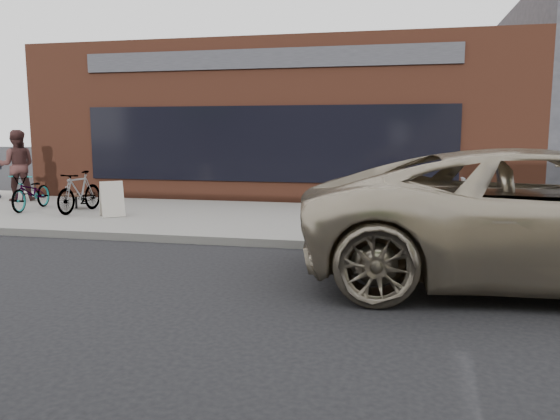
{
  "coord_description": "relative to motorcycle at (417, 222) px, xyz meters",
  "views": [
    {
      "loc": [
        1.54,
        -5.13,
        2.02
      ],
      "look_at": [
        -0.19,
        2.82,
        0.85
      ],
      "focal_mm": 35.0,
      "sensor_mm": 36.0,
      "label": 1
    }
  ],
  "objects": [
    {
      "name": "ground",
      "position": [
        -1.86,
        -3.87,
        -0.56
      ],
      "size": [
        120.0,
        120.0,
        0.0
      ],
      "primitive_type": "plane",
      "color": "black",
      "rests_on": "ground"
    },
    {
      "name": "motorcycle",
      "position": [
        0.0,
        0.0,
        0.0
      ],
      "size": [
        2.06,
        0.72,
        1.3
      ],
      "rotation": [
        0.0,
        0.0,
        0.04
      ],
      "color": "black",
      "rests_on": "ground"
    },
    {
      "name": "near_sidewalk",
      "position": [
        -1.86,
        3.13,
        -0.49
      ],
      "size": [
        44.0,
        6.0,
        0.15
      ],
      "primitive_type": "cube",
      "color": "gray",
      "rests_on": "ground"
    },
    {
      "name": "minivan",
      "position": [
        1.64,
        -1.31,
        0.34
      ],
      "size": [
        6.67,
        3.4,
        1.8
      ],
      "primitive_type": "imported",
      "rotation": [
        0.0,
        0.0,
        1.63
      ],
      "color": "tan",
      "rests_on": "ground"
    },
    {
      "name": "storefront",
      "position": [
        -3.86,
        10.11,
        1.69
      ],
      "size": [
        14.0,
        10.07,
        4.5
      ],
      "color": "#572A1C",
      "rests_on": "ground"
    },
    {
      "name": "bicycle_front",
      "position": [
        -8.96,
        2.48,
        0.02
      ],
      "size": [
        0.77,
        1.69,
        0.86
      ],
      "primitive_type": "imported",
      "rotation": [
        0.0,
        0.0,
        0.12
      ],
      "color": "gray",
      "rests_on": "near_sidewalk"
    },
    {
      "name": "cafe_table",
      "position": [
        -8.05,
        2.91,
        -0.09
      ],
      "size": [
        0.62,
        0.62,
        0.36
      ],
      "color": "black",
      "rests_on": "near_sidewalk"
    },
    {
      "name": "cafe_patron_left",
      "position": [
        -10.46,
        3.95,
        0.55
      ],
      "size": [
        1.17,
        1.1,
        1.92
      ],
      "primitive_type": "imported",
      "rotation": [
        0.0,
        0.0,
        3.66
      ],
      "color": "#422523",
      "rests_on": "near_sidewalk"
    },
    {
      "name": "sandwich_sign",
      "position": [
        -6.55,
        1.97,
        -0.02
      ],
      "size": [
        0.67,
        0.66,
        0.78
      ],
      "rotation": [
        0.0,
        0.0,
        0.69
      ],
      "color": "white",
      "rests_on": "near_sidewalk"
    },
    {
      "name": "bicycle_rear",
      "position": [
        -7.6,
        2.36,
        0.07
      ],
      "size": [
        0.56,
        1.62,
        0.96
      ],
      "primitive_type": "imported",
      "rotation": [
        0.0,
        0.0,
        -0.07
      ],
      "color": "gray",
      "rests_on": "near_sidewalk"
    }
  ]
}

